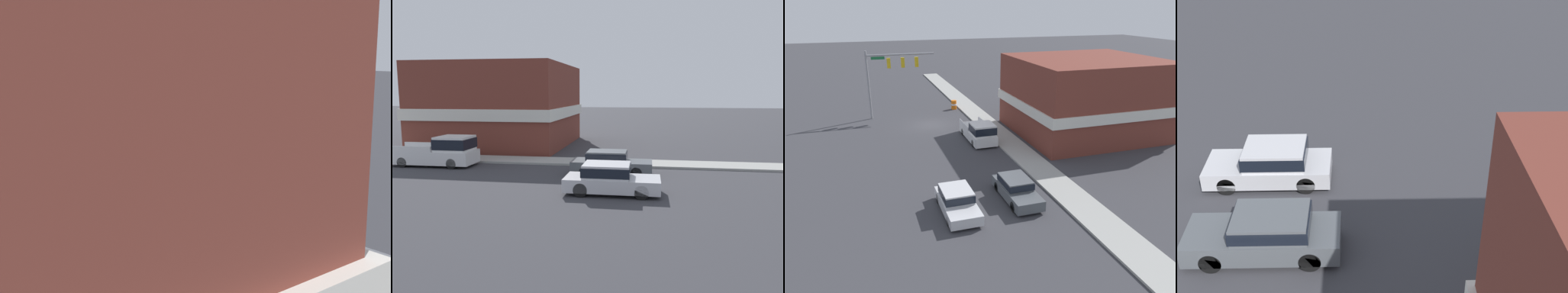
% 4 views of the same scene
% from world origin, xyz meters
% --- Properties ---
extents(car_lead, '(1.81, 4.61, 1.41)m').
position_xyz_m(car_lead, '(-2.20, 17.59, 0.74)').
color(car_lead, black).
rests_on(car_lead, ground).
extents(car_oncoming, '(1.92, 4.49, 1.44)m').
position_xyz_m(car_oncoming, '(1.85, 17.99, 0.75)').
color(car_oncoming, black).
rests_on(car_oncoming, ground).
extents(pickup_truck_parked, '(2.05, 5.43, 1.97)m').
position_xyz_m(pickup_truck_parked, '(-3.28, 6.50, 0.96)').
color(pickup_truck_parked, black).
rests_on(pickup_truck_parked, ground).
extents(church_steeple, '(2.89, 2.89, 12.15)m').
position_xyz_m(church_steeple, '(16.03, 40.18, 6.36)').
color(church_steeple, white).
rests_on(church_steeple, ground).
extents(backdrop_tree_right_mid, '(4.78, 4.78, 7.36)m').
position_xyz_m(backdrop_tree_right_mid, '(11.64, 55.08, 4.95)').
color(backdrop_tree_right_mid, '#4C3823').
rests_on(backdrop_tree_right_mid, ground).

